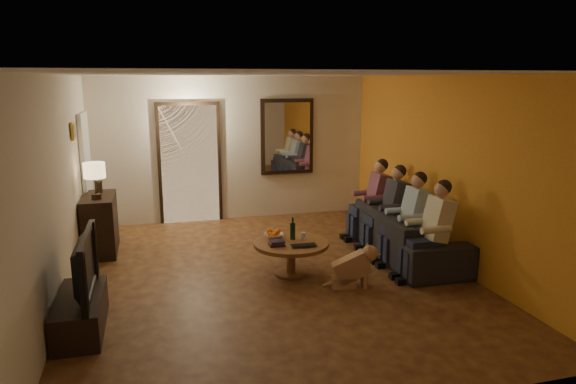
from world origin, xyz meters
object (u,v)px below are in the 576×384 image
object	(u,v)px
dog	(352,266)
wine_bottle	(293,228)
table_lamp	(95,181)
sofa	(405,233)
tv	(77,266)
person_c	(391,211)
dresser	(100,224)
person_a	(433,234)
person_b	(410,222)
tv_stand	(81,313)
laptop	(305,247)
coffee_table	(291,258)
bowl	(274,236)
person_d	(374,202)

from	to	relation	value
dog	wine_bottle	xyz separation A→B (m)	(-0.56, 0.72, 0.32)
table_lamp	sofa	size ratio (longest dim) A/B	0.23
table_lamp	sofa	world-z (taller)	table_lamp
tv	person_c	world-z (taller)	person_c
dresser	tv	xyz separation A→B (m)	(0.00, -2.56, 0.27)
person_a	dog	xyz separation A→B (m)	(-1.11, -0.01, -0.32)
dresser	person_a	bearing A→B (deg)	-27.77
person_b	tv_stand	bearing A→B (deg)	-167.53
dog	laptop	xyz separation A→B (m)	(-0.51, 0.34, 0.18)
wine_bottle	person_a	bearing A→B (deg)	-23.01
tv_stand	person_b	world-z (taller)	person_b
table_lamp	coffee_table	xyz separation A→B (m)	(2.50, -1.40, -0.91)
tv_stand	laptop	size ratio (longest dim) A/B	3.39
sofa	person_b	bearing A→B (deg)	163.98
bowl	wine_bottle	size ratio (longest dim) A/B	0.84
tv	bowl	bearing A→B (deg)	-63.42
bowl	wine_bottle	xyz separation A→B (m)	(0.23, -0.12, 0.12)
dresser	dog	xyz separation A→B (m)	(3.11, -2.23, -0.15)
dresser	wine_bottle	world-z (taller)	dresser
person_d	person_c	bearing A→B (deg)	-90.00
person_a	person_b	size ratio (longest dim) A/B	1.00
table_lamp	coffee_table	world-z (taller)	table_lamp
table_lamp	wine_bottle	world-z (taller)	table_lamp
tv_stand	coffee_table	distance (m)	2.68
wine_bottle	dresser	bearing A→B (deg)	149.32
dresser	sofa	world-z (taller)	dresser
person_a	person_c	bearing A→B (deg)	90.00
table_lamp	tv	xyz separation A→B (m)	(0.00, -2.34, -0.43)
dog	bowl	distance (m)	1.17
table_lamp	person_d	world-z (taller)	table_lamp
tv	person_d	bearing A→B (deg)	-63.19
table_lamp	person_c	xyz separation A→B (m)	(4.22, -0.80, -0.53)
person_d	dresser	bearing A→B (deg)	174.27
person_b	person_d	xyz separation A→B (m)	(0.00, 1.20, 0.00)
dog	table_lamp	bearing A→B (deg)	158.23
bowl	table_lamp	bearing A→B (deg)	153.17
coffee_table	dog	bearing A→B (deg)	-45.31
tv	dog	distance (m)	3.16
dresser	tv	size ratio (longest dim) A/B	0.86
wine_bottle	person_d	bearing A→B (deg)	33.18
table_lamp	person_a	world-z (taller)	table_lamp
table_lamp	sofa	bearing A→B (deg)	-14.32
person_a	coffee_table	size ratio (longest dim) A/B	1.21
person_b	person_c	distance (m)	0.60
person_c	dog	size ratio (longest dim) A/B	2.14
person_d	coffee_table	world-z (taller)	person_d
tv	bowl	xyz separation A→B (m)	(2.32, 1.16, -0.22)
coffee_table	person_c	bearing A→B (deg)	18.99
person_d	table_lamp	bearing A→B (deg)	177.24
wine_bottle	laptop	xyz separation A→B (m)	(0.05, -0.38, -0.14)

